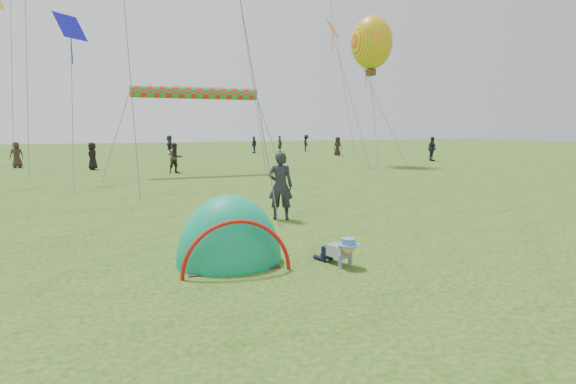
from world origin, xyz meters
name	(u,v)px	position (x,y,z in m)	size (l,w,h in m)	color
ground	(338,280)	(0.00, 0.00, 0.00)	(140.00, 140.00, 0.00)	#154609
crawling_toddler	(340,250)	(0.44, 0.72, 0.27)	(0.50, 0.71, 0.54)	black
popup_tent	(230,262)	(-1.38, 1.61, 0.00)	(1.94, 1.60, 2.51)	#11813C
standing_adult	(280,186)	(0.91, 4.92, 0.91)	(0.67, 0.44, 1.83)	#22242D
crowd_person_0	(280,144)	(13.14, 36.57, 0.81)	(0.59, 0.39, 1.62)	#242329
crowd_person_2	(432,149)	(18.88, 20.40, 0.89)	(1.05, 0.44, 1.79)	#18242D
crowd_person_3	(306,143)	(15.89, 36.16, 0.86)	(1.11, 0.64, 1.71)	black
crowd_person_4	(338,146)	(15.66, 28.96, 0.82)	(0.80, 0.52, 1.63)	black
crowd_person_10	(92,156)	(-4.09, 22.52, 0.80)	(0.78, 0.51, 1.60)	black
crowd_person_11	(169,145)	(2.07, 35.86, 0.88)	(1.62, 0.52, 1.75)	#232B3F
crowd_person_13	(176,158)	(0.14, 18.72, 0.82)	(0.80, 0.62, 1.64)	#362F28
crowd_person_14	(254,145)	(9.94, 35.20, 0.80)	(0.94, 0.39, 1.61)	#242E43
crowd_person_16	(16,155)	(-8.47, 25.74, 0.79)	(0.78, 0.51, 1.59)	#33251F
balloon_kite	(371,46)	(12.82, 19.38, 7.65)	(2.66, 2.66, 3.72)	#B3F30F
rainbow_tube_kite	(196,93)	(1.14, 17.59, 4.25)	(0.64, 0.64, 6.49)	red
diamond_kite_1	(333,29)	(10.71, 20.77, 8.81)	(1.22, 1.22, 0.00)	orange
diamond_kite_9	(366,73)	(13.37, 20.84, 6.12)	(0.73, 0.73, 0.00)	green
diamond_kite_10	(70,27)	(-4.52, 16.51, 6.86)	(1.30, 1.30, 0.00)	#110FBB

